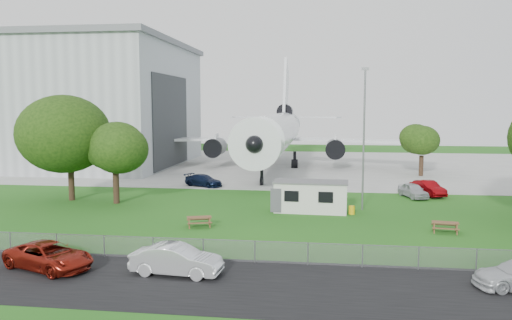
# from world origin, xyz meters

# --- Properties ---
(ground) EXTENTS (160.00, 160.00, 0.00)m
(ground) POSITION_xyz_m (0.00, 0.00, 0.00)
(ground) COLOR #2F721E
(asphalt_strip) EXTENTS (120.00, 8.00, 0.02)m
(asphalt_strip) POSITION_xyz_m (0.00, -13.00, 0.01)
(asphalt_strip) COLOR black
(asphalt_strip) RESTS_ON ground
(concrete_apron) EXTENTS (120.00, 46.00, 0.03)m
(concrete_apron) POSITION_xyz_m (0.00, 38.00, 0.01)
(concrete_apron) COLOR #B7B7B2
(concrete_apron) RESTS_ON ground
(hangar) EXTENTS (43.00, 31.00, 18.55)m
(hangar) POSITION_xyz_m (-37.97, 36.00, 9.41)
(hangar) COLOR #B2B7BC
(hangar) RESTS_ON ground
(airliner) EXTENTS (46.36, 47.73, 17.69)m
(airliner) POSITION_xyz_m (-2.00, 35.86, 5.27)
(airliner) COLOR white
(airliner) RESTS_ON ground
(site_cabin) EXTENTS (6.81, 2.98, 2.62)m
(site_cabin) POSITION_xyz_m (3.83, 4.94, 1.31)
(site_cabin) COLOR silver
(site_cabin) RESTS_ON ground
(picnic_west) EXTENTS (2.17, 1.97, 0.76)m
(picnic_west) POSITION_xyz_m (-4.23, -1.54, 0.00)
(picnic_west) COLOR brown
(picnic_west) RESTS_ON ground
(picnic_east) EXTENTS (2.00, 1.75, 0.76)m
(picnic_east) POSITION_xyz_m (13.40, -0.90, 0.00)
(picnic_east) COLOR brown
(picnic_east) RESTS_ON ground
(fence) EXTENTS (58.00, 0.04, 1.30)m
(fence) POSITION_xyz_m (0.00, -9.50, 0.00)
(fence) COLOR gray
(fence) RESTS_ON ground
(lamp_mast) EXTENTS (0.16, 0.16, 12.00)m
(lamp_mast) POSITION_xyz_m (8.20, 6.20, 6.00)
(lamp_mast) COLOR slate
(lamp_mast) RESTS_ON ground
(tree_west_big) EXTENTS (8.79, 8.79, 10.62)m
(tree_west_big) POSITION_xyz_m (-18.83, 7.21, 6.22)
(tree_west_big) COLOR #382619
(tree_west_big) RESTS_ON ground
(tree_west_small) EXTENTS (5.88, 5.88, 8.28)m
(tree_west_small) POSITION_xyz_m (-13.97, 6.24, 5.32)
(tree_west_small) COLOR #382619
(tree_west_small) RESTS_ON ground
(tree_far_apron) EXTENTS (5.32, 5.32, 7.17)m
(tree_far_apron) POSITION_xyz_m (17.29, 28.57, 4.50)
(tree_far_apron) COLOR #382619
(tree_far_apron) RESTS_ON ground
(car_centre_sedan) EXTENTS (4.97, 2.11, 1.59)m
(car_centre_sedan) POSITION_xyz_m (-2.84, -12.02, 0.80)
(car_centre_sedan) COLOR white
(car_centre_sedan) RESTS_ON ground
(car_west_estate) EXTENTS (5.76, 4.12, 1.46)m
(car_west_estate) POSITION_xyz_m (-10.01, -12.04, 0.73)
(car_west_estate) COLOR maroon
(car_west_estate) RESTS_ON ground
(car_ne_hatch) EXTENTS (2.78, 4.38, 1.39)m
(car_ne_hatch) POSITION_xyz_m (13.57, 12.77, 0.69)
(car_ne_hatch) COLOR #ABADB3
(car_ne_hatch) RESTS_ON ground
(car_ne_sedan) EXTENTS (3.07, 4.76, 1.48)m
(car_ne_sedan) POSITION_xyz_m (15.24, 14.10, 0.74)
(car_ne_sedan) COLOR maroon
(car_ne_sedan) RESTS_ON ground
(car_apron_van) EXTENTS (4.88, 3.65, 1.32)m
(car_apron_van) POSITION_xyz_m (-8.33, 16.78, 0.66)
(car_apron_van) COLOR black
(car_apron_van) RESTS_ON ground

